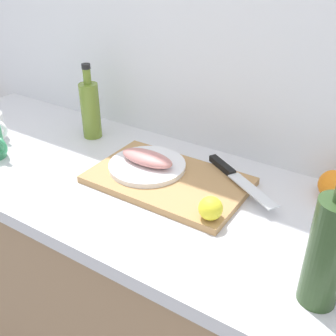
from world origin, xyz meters
TOP-DOWN VIEW (x-y plane):
  - back_wall at (0.00, 0.33)m, footprint 3.20×0.05m
  - kitchen_counter at (0.00, 0.00)m, footprint 2.00×0.60m
  - cutting_board at (-0.02, 0.04)m, footprint 0.44×0.27m
  - white_plate at (-0.10, 0.06)m, footprint 0.23×0.23m
  - fish_fillet at (-0.10, 0.06)m, footprint 0.17×0.07m
  - chef_knife at (0.13, 0.15)m, footprint 0.26×0.17m
  - lemon_0 at (0.17, -0.06)m, footprint 0.06×0.06m
  - olive_oil_bottle at (-0.41, 0.16)m, footprint 0.06×0.06m
  - wine_bottle at (0.45, -0.15)m, footprint 0.07×0.07m
  - orange_1 at (0.39, 0.22)m, footprint 0.08×0.08m

SIDE VIEW (x-z plane):
  - kitchen_counter at x=0.00m, z-range 0.00..0.90m
  - cutting_board at x=-0.02m, z-range 0.90..0.92m
  - white_plate at x=-0.10m, z-range 0.92..0.93m
  - chef_knife at x=0.13m, z-range 0.92..0.94m
  - orange_1 at x=0.39m, z-range 0.90..0.98m
  - lemon_0 at x=0.17m, z-range 0.92..0.98m
  - fish_fillet at x=-0.10m, z-range 0.94..0.97m
  - olive_oil_bottle at x=-0.41m, z-range 0.87..1.13m
  - wine_bottle at x=0.45m, z-range 0.87..1.18m
  - back_wall at x=0.00m, z-range 0.00..2.50m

